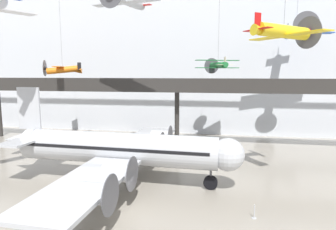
{
  "coord_description": "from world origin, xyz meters",
  "views": [
    {
      "loc": [
        6.64,
        -20.81,
        10.64
      ],
      "look_at": [
        1.23,
        8.89,
        6.39
      ],
      "focal_mm": 32.0,
      "sensor_mm": 36.0,
      "label": 1
    }
  ],
  "objects": [
    {
      "name": "suspended_plane_silver_racer",
      "position": [
        -4.68,
        14.3,
        19.06
      ],
      "size": [
        8.72,
        7.27,
        6.12
      ],
      "rotation": [
        0.0,
        0.0,
        4.46
      ],
      "color": "silver"
    },
    {
      "name": "suspended_plane_green_biplane",
      "position": [
        5.91,
        22.53,
        11.77
      ],
      "size": [
        6.21,
        5.43,
        12.83
      ],
      "rotation": [
        0.0,
        0.0,
        2.0
      ],
      "color": "#1E6B33"
    },
    {
      "name": "hangar_back_wall",
      "position": [
        0.0,
        32.58,
        14.45
      ],
      "size": [
        140.0,
        3.0,
        28.91
      ],
      "color": "silver",
      "rests_on": "ground"
    },
    {
      "name": "stanchion_barrier",
      "position": [
        9.17,
        0.78,
        0.33
      ],
      "size": [
        0.36,
        0.36,
        1.08
      ],
      "color": "#B2B5BA",
      "rests_on": "ground"
    },
    {
      "name": "mezzanine_walkway",
      "position": [
        0.0,
        22.16,
        8.25
      ],
      "size": [
        110.0,
        3.2,
        9.9
      ],
      "color": "#2D2B28",
      "rests_on": "ground"
    },
    {
      "name": "suspended_plane_blue_trainer",
      "position": [
        16.62,
        25.0,
        16.48
      ],
      "size": [
        9.77,
        7.99,
        8.56
      ],
      "rotation": [
        0.0,
        0.0,
        4.84
      ],
      "color": "#1E4CAD"
    },
    {
      "name": "suspended_plane_yellow_lowwing",
      "position": [
        11.88,
        8.08,
        14.28
      ],
      "size": [
        7.02,
        7.57,
        10.62
      ],
      "rotation": [
        0.0,
        0.0,
        0.63
      ],
      "color": "yellow"
    },
    {
      "name": "airliner_silver_main",
      "position": [
        -3.41,
        6.15,
        3.33
      ],
      "size": [
        24.82,
        28.15,
        9.2
      ],
      "rotation": [
        0.0,
        0.0,
        -0.04
      ],
      "color": "#B7BABF",
      "rests_on": "ground"
    },
    {
      "name": "suspended_plane_orange_highwing",
      "position": [
        -17.35,
        21.44,
        11.17
      ],
      "size": [
        5.83,
        6.82,
        13.23
      ],
      "rotation": [
        0.0,
        0.0,
        3.48
      ],
      "color": "orange"
    },
    {
      "name": "ground_plane",
      "position": [
        0.0,
        0.0,
        0.0
      ],
      "size": [
        260.0,
        260.0,
        0.0
      ],
      "primitive_type": "plane",
      "color": "gray"
    }
  ]
}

